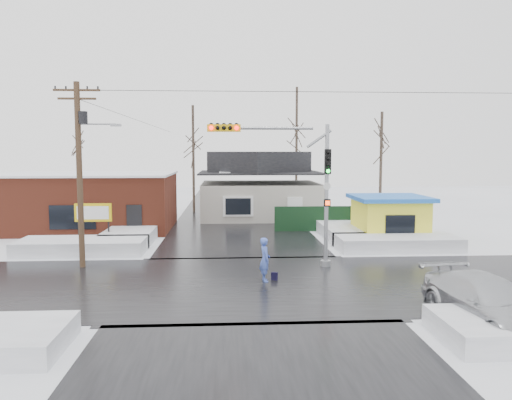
{
  "coord_description": "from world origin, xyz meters",
  "views": [
    {
      "loc": [
        -0.87,
        -21.08,
        5.65
      ],
      "look_at": [
        0.74,
        6.48,
        3.0
      ],
      "focal_mm": 35.0,
      "sensor_mm": 36.0,
      "label": 1
    }
  ],
  "objects": [
    {
      "name": "car",
      "position": [
        7.56,
        -5.77,
        0.79
      ],
      "size": [
        2.97,
        5.73,
        1.59
      ],
      "primitive_type": "imported",
      "rotation": [
        0.0,
        0.0,
        0.14
      ],
      "color": "silver",
      "rests_on": "ground"
    },
    {
      "name": "traffic_signal",
      "position": [
        2.43,
        2.97,
        4.54
      ],
      "size": [
        6.05,
        0.68,
        7.0
      ],
      "color": "gray",
      "rests_on": "ground"
    },
    {
      "name": "road_ns",
      "position": [
        0.0,
        0.0,
        0.01
      ],
      "size": [
        10.0,
        120.0,
        0.02
      ],
      "primitive_type": "cube",
      "color": "black",
      "rests_on": "ground"
    },
    {
      "name": "tree_far_west",
      "position": [
        -14.0,
        24.0,
        6.36
      ],
      "size": [
        3.0,
        3.0,
        8.0
      ],
      "color": "#332821",
      "rests_on": "ground"
    },
    {
      "name": "tree_far_right",
      "position": [
        12.0,
        20.0,
        7.16
      ],
      "size": [
        3.0,
        3.0,
        9.0
      ],
      "color": "#332821",
      "rests_on": "ground"
    },
    {
      "name": "pedestrian",
      "position": [
        0.77,
        0.28,
        0.96
      ],
      "size": [
        0.55,
        0.76,
        1.93
      ],
      "primitive_type": "imported",
      "rotation": [
        0.0,
        0.0,
        1.71
      ],
      "color": "#4762C7",
      "rests_on": "ground"
    },
    {
      "name": "utility_pole",
      "position": [
        -7.93,
        3.5,
        5.11
      ],
      "size": [
        3.15,
        0.44,
        9.0
      ],
      "color": "#382619",
      "rests_on": "ground"
    },
    {
      "name": "brick_building",
      "position": [
        -11.0,
        15.99,
        2.08
      ],
      "size": [
        12.2,
        8.2,
        4.12
      ],
      "color": "maroon",
      "rests_on": "ground"
    },
    {
      "name": "tree_far_mid",
      "position": [
        6.0,
        28.0,
        9.54
      ],
      "size": [
        3.0,
        3.0,
        12.0
      ],
      "color": "#332821",
      "rests_on": "ground"
    },
    {
      "name": "marquee_sign",
      "position": [
        -9.0,
        9.49,
        1.92
      ],
      "size": [
        2.2,
        0.21,
        2.55
      ],
      "color": "black",
      "rests_on": "ground"
    },
    {
      "name": "road_ew",
      "position": [
        0.0,
        0.0,
        0.01
      ],
      "size": [
        120.0,
        10.0,
        0.02
      ],
      "primitive_type": "cube",
      "color": "black",
      "rests_on": "ground"
    },
    {
      "name": "ground",
      "position": [
        0.0,
        0.0,
        0.0
      ],
      "size": [
        120.0,
        120.0,
        0.0
      ],
      "primitive_type": "plane",
      "color": "white",
      "rests_on": "ground"
    },
    {
      "name": "tree_far_left",
      "position": [
        -4.0,
        26.0,
        7.95
      ],
      "size": [
        3.0,
        3.0,
        10.0
      ],
      "color": "#332821",
      "rests_on": "ground"
    },
    {
      "name": "shopping_bag",
      "position": [
        1.2,
        0.41,
        0.17
      ],
      "size": [
        0.3,
        0.23,
        0.35
      ],
      "primitive_type": "cube",
      "rotation": [
        0.0,
        0.0,
        -0.43
      ],
      "color": "black",
      "rests_on": "ground"
    },
    {
      "name": "snowbank_nside_w",
      "position": [
        -7.0,
        12.0,
        0.4
      ],
      "size": [
        3.0,
        8.0,
        0.8
      ],
      "primitive_type": "cube",
      "color": "white",
      "rests_on": "ground"
    },
    {
      "name": "kiosk",
      "position": [
        9.5,
        9.99,
        1.46
      ],
      "size": [
        4.6,
        4.6,
        2.88
      ],
      "color": "#FFF738",
      "rests_on": "ground"
    },
    {
      "name": "snowbank_nw",
      "position": [
        -9.0,
        7.0,
        0.4
      ],
      "size": [
        7.0,
        3.0,
        0.8
      ],
      "primitive_type": "cube",
      "color": "white",
      "rests_on": "ground"
    },
    {
      "name": "fence",
      "position": [
        6.5,
        14.0,
        0.9
      ],
      "size": [
        8.0,
        0.12,
        1.8
      ],
      "primitive_type": "cube",
      "color": "black",
      "rests_on": "ground"
    },
    {
      "name": "snowbank_nside_e",
      "position": [
        7.0,
        12.0,
        0.4
      ],
      "size": [
        3.0,
        8.0,
        0.8
      ],
      "primitive_type": "cube",
      "color": "white",
      "rests_on": "ground"
    },
    {
      "name": "house",
      "position": [
        2.0,
        22.0,
        2.62
      ],
      "size": [
        10.4,
        8.4,
        5.76
      ],
      "color": "#B5AFA3",
      "rests_on": "ground"
    },
    {
      "name": "snowbank_ne",
      "position": [
        9.0,
        7.0,
        0.4
      ],
      "size": [
        7.0,
        3.0,
        0.8
      ],
      "primitive_type": "cube",
      "color": "white",
      "rests_on": "ground"
    }
  ]
}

